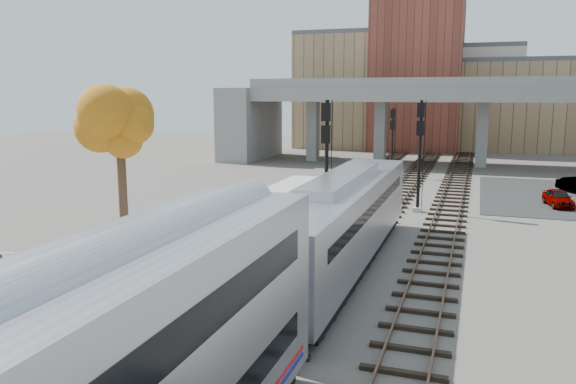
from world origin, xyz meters
The scene contains 14 objects.
ground centered at (0.00, 0.00, 0.00)m, with size 160.00×160.00×0.00m, color #47423D.
platform centered at (-7.25, 0.00, 0.17)m, with size 4.50×60.00×0.35m, color #9E9E99.
yellow_strip centered at (-5.35, 0.00, 0.35)m, with size 0.70×60.00×0.01m, color yellow.
tracks centered at (0.93, 12.50, 0.08)m, with size 10.70×95.00×0.25m.
overpass centered at (4.92, 45.00, 5.81)m, with size 54.00×12.00×9.50m.
buildings_far centered at (1.26, 66.57, 7.88)m, with size 43.00×21.00×20.60m.
parking_lot centered at (14.00, 28.00, 0.02)m, with size 14.00×18.00×0.04m, color black.
locomotive centered at (1.00, 4.92, 2.28)m, with size 3.02×19.05×4.10m.
signal_mast_near centered at (-1.10, 10.14, 3.83)m, with size 0.60×0.64×7.53m.
signal_mast_mid centered at (3.00, 18.72, 3.76)m, with size 0.60×0.64×7.44m.
signal_mast_far centered at (-1.10, 34.45, 3.16)m, with size 0.60×0.64×6.55m.
station_sign centered at (-8.27, -5.05, 1.98)m, with size 0.87×0.33×2.27m.
tree centered at (-10.13, 4.47, 6.17)m, with size 3.60×3.60×8.32m.
car_a centered at (12.19, 23.64, 0.64)m, with size 1.43×3.54×1.21m, color #99999E.
Camera 1 is at (6.64, -19.10, 7.85)m, focal length 35.00 mm.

